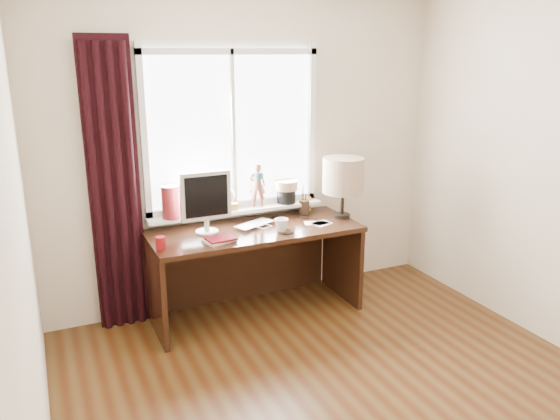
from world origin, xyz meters
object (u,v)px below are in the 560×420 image
laptop (254,225)px  red_cup (161,243)px  table_lamp (343,176)px  desk (251,253)px  mug (281,225)px  monitor (206,199)px

laptop → red_cup: (-0.82, -0.22, 0.03)m
red_cup → table_lamp: (1.60, 0.15, 0.32)m
laptop → desk: bearing=87.7°
laptop → table_lamp: bearing=-28.7°
mug → table_lamp: table_lamp is taller
desk → table_lamp: 1.01m
red_cup → desk: size_ratio=0.06×
mug → monitor: (-0.55, 0.21, 0.22)m
monitor → table_lamp: 1.19m
mug → red_cup: mug is taller
laptop → red_cup: 0.85m
mug → red_cup: 0.97m
monitor → table_lamp: table_lamp is taller
table_lamp → red_cup: bearing=-174.7°
laptop → desk: size_ratio=0.20×
desk → table_lamp: table_lamp is taller
red_cup → monitor: bearing=28.9°
laptop → desk: 0.26m
mug → table_lamp: (0.63, 0.13, 0.31)m
mug → monitor: bearing=158.6°
red_cup → table_lamp: 1.64m
desk → laptop: bearing=-69.0°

